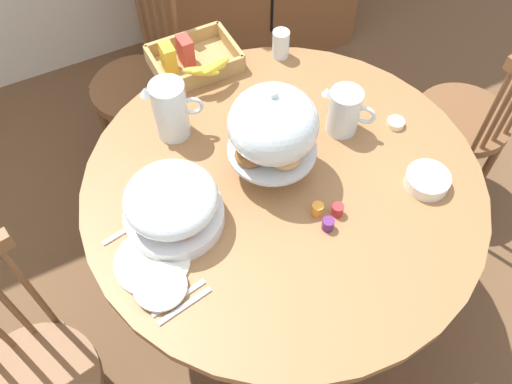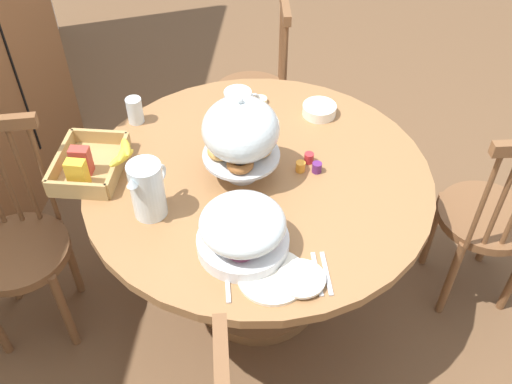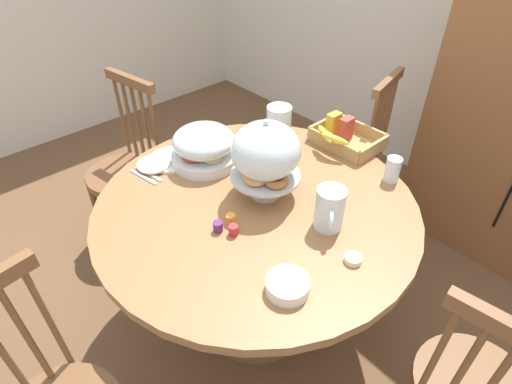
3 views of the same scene
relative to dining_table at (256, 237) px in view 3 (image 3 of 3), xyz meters
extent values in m
plane|color=brown|center=(-0.03, -0.04, -0.55)|extent=(10.00, 10.00, 0.00)
cylinder|color=olive|center=(0.00, 0.00, 0.17)|extent=(1.29, 1.29, 0.04)
cylinder|color=brown|center=(0.00, 0.00, -0.16)|extent=(0.14, 0.14, 0.63)
cylinder|color=brown|center=(0.00, 0.00, -0.52)|extent=(0.56, 0.56, 0.06)
cylinder|color=brown|center=(0.78, 0.24, -0.32)|extent=(0.04, 0.04, 0.45)
cylinder|color=brown|center=(0.89, -0.05, 0.14)|extent=(0.02, 0.02, 0.48)
cylinder|color=brown|center=(0.82, -0.06, 0.14)|extent=(0.02, 0.02, 0.48)
cylinder|color=brown|center=(-0.22, 0.92, -0.10)|extent=(0.40, 0.40, 0.04)
cylinder|color=brown|center=(-0.39, 1.02, -0.32)|extent=(0.04, 0.04, 0.45)
cylinder|color=brown|center=(-0.32, 0.75, -0.32)|extent=(0.04, 0.04, 0.45)
cylinder|color=brown|center=(-0.11, 1.09, -0.32)|extent=(0.04, 0.04, 0.45)
cylinder|color=brown|center=(-0.05, 0.82, -0.32)|extent=(0.04, 0.04, 0.45)
cylinder|color=brown|center=(-0.09, 1.09, 0.14)|extent=(0.02, 0.02, 0.48)
cylinder|color=brown|center=(-0.08, 1.03, 0.14)|extent=(0.02, 0.02, 0.48)
cylinder|color=brown|center=(-0.06, 0.96, 0.14)|extent=(0.02, 0.02, 0.48)
cylinder|color=brown|center=(-0.05, 0.89, 0.14)|extent=(0.02, 0.02, 0.48)
cylinder|color=brown|center=(-0.03, 0.82, 0.14)|extent=(0.02, 0.02, 0.48)
cube|color=brown|center=(-0.06, 0.96, 0.40)|extent=(0.12, 0.36, 0.05)
cylinder|color=brown|center=(-0.93, -0.16, -0.10)|extent=(0.40, 0.40, 0.04)
cylinder|color=brown|center=(-1.05, -0.32, -0.32)|extent=(0.04, 0.04, 0.45)
cylinder|color=brown|center=(-0.77, -0.27, -0.32)|extent=(0.04, 0.04, 0.45)
cylinder|color=brown|center=(-1.09, -0.04, -0.32)|extent=(0.04, 0.04, 0.45)
cylinder|color=brown|center=(-0.82, 0.00, -0.32)|extent=(0.04, 0.04, 0.45)
cylinder|color=brown|center=(-1.10, -0.02, 0.14)|extent=(0.02, 0.02, 0.48)
cylinder|color=brown|center=(-1.03, -0.01, 0.14)|extent=(0.02, 0.02, 0.48)
cylinder|color=brown|center=(-0.96, 0.00, 0.14)|extent=(0.02, 0.02, 0.48)
cylinder|color=brown|center=(-0.89, 0.01, 0.14)|extent=(0.02, 0.02, 0.48)
cylinder|color=brown|center=(-0.82, 0.02, 0.14)|extent=(0.02, 0.02, 0.48)
cube|color=brown|center=(-0.96, 0.00, 0.40)|extent=(0.36, 0.10, 0.05)
cylinder|color=brown|center=(-0.02, -0.96, 0.14)|extent=(0.02, 0.02, 0.48)
cylinder|color=brown|center=(-0.03, -0.89, 0.14)|extent=(0.02, 0.02, 0.48)
cylinder|color=brown|center=(-0.04, -0.82, 0.14)|extent=(0.02, 0.02, 0.48)
cylinder|color=silver|center=(-0.01, 0.06, 0.20)|extent=(0.12, 0.12, 0.02)
cylinder|color=silver|center=(-0.01, 0.06, 0.24)|extent=(0.03, 0.03, 0.09)
cylinder|color=silver|center=(-0.01, 0.06, 0.29)|extent=(0.28, 0.28, 0.01)
torus|color=#B27033|center=(0.06, 0.05, 0.31)|extent=(0.10, 0.10, 0.03)
torus|color=#D19347|center=(-0.02, 0.13, 0.31)|extent=(0.10, 0.10, 0.03)
torus|color=#935628|center=(-0.09, 0.06, 0.31)|extent=(0.10, 0.10, 0.03)
torus|color=tan|center=(0.00, 0.00, 0.31)|extent=(0.10, 0.10, 0.03)
ellipsoid|color=silver|center=(-0.01, 0.06, 0.41)|extent=(0.27, 0.27, 0.22)
sphere|color=silver|center=(-0.01, 0.06, 0.53)|extent=(0.02, 0.02, 0.02)
cylinder|color=silver|center=(-0.36, 0.02, 0.22)|extent=(0.30, 0.30, 0.05)
ellipsoid|color=beige|center=(-0.30, 0.01, 0.26)|extent=(0.09, 0.09, 0.03)
ellipsoid|color=#8CBF59|center=(-0.36, 0.09, 0.26)|extent=(0.09, 0.09, 0.03)
ellipsoid|color=#6B2D4C|center=(-0.43, 0.02, 0.26)|extent=(0.09, 0.09, 0.03)
ellipsoid|color=#CC3D33|center=(-0.36, -0.05, 0.26)|extent=(0.09, 0.09, 0.03)
ellipsoid|color=silver|center=(-0.36, 0.02, 0.31)|extent=(0.28, 0.28, 0.13)
cylinder|color=silver|center=(-0.23, 0.35, 0.30)|extent=(0.11, 0.11, 0.21)
cylinder|color=orange|center=(-0.23, 0.35, 0.27)|extent=(0.10, 0.10, 0.15)
cone|color=silver|center=(-0.29, 0.38, 0.39)|extent=(0.05, 0.05, 0.03)
torus|color=silver|center=(-0.16, 0.33, 0.31)|extent=(0.07, 0.04, 0.07)
cylinder|color=silver|center=(0.28, 0.10, 0.28)|extent=(0.11, 0.11, 0.17)
cylinder|color=white|center=(0.28, 0.10, 0.25)|extent=(0.10, 0.10, 0.11)
cone|color=silver|center=(0.24, 0.15, 0.35)|extent=(0.05, 0.05, 0.03)
torus|color=silver|center=(0.33, 0.05, 0.29)|extent=(0.06, 0.06, 0.07)
cube|color=tan|center=(-0.03, 0.63, 0.20)|extent=(0.30, 0.22, 0.01)
cube|color=tan|center=(-0.03, 0.52, 0.23)|extent=(0.30, 0.02, 0.07)
cube|color=tan|center=(-0.03, 0.74, 0.23)|extent=(0.30, 0.02, 0.07)
cube|color=tan|center=(-0.18, 0.63, 0.23)|extent=(0.02, 0.22, 0.07)
cube|color=tan|center=(0.12, 0.63, 0.23)|extent=(0.02, 0.22, 0.07)
cube|color=gold|center=(-0.13, 0.63, 0.26)|extent=(0.05, 0.07, 0.11)
cube|color=#B23D33|center=(-0.06, 0.64, 0.26)|extent=(0.04, 0.07, 0.11)
ellipsoid|color=yellow|center=(-0.06, 0.49, 0.29)|extent=(0.14, 0.08, 0.05)
ellipsoid|color=yellow|center=(-0.03, 0.49, 0.29)|extent=(0.13, 0.03, 0.05)
ellipsoid|color=yellow|center=(0.00, 0.49, 0.29)|extent=(0.14, 0.08, 0.05)
cylinder|color=white|center=(-0.48, -0.08, 0.20)|extent=(0.22, 0.22, 0.01)
cylinder|color=white|center=(-0.49, -0.17, 0.21)|extent=(0.15, 0.15, 0.01)
cylinder|color=white|center=(0.39, -0.22, 0.22)|extent=(0.14, 0.14, 0.04)
cylinder|color=silver|center=(0.28, 0.53, 0.25)|extent=(0.06, 0.06, 0.11)
cylinder|color=beige|center=(0.46, 0.03, 0.21)|extent=(0.06, 0.06, 0.02)
cylinder|color=#B7282D|center=(0.08, -0.19, 0.21)|extent=(0.04, 0.04, 0.04)
cylinder|color=orange|center=(0.03, -0.15, 0.21)|extent=(0.04, 0.04, 0.04)
cylinder|color=#5B2366|center=(0.03, -0.22, 0.21)|extent=(0.04, 0.04, 0.04)
cube|color=silver|center=(-0.45, -0.22, 0.20)|extent=(0.17, 0.04, 0.01)
cube|color=silver|center=(-0.45, -0.25, 0.20)|extent=(0.17, 0.04, 0.01)
cube|color=silver|center=(-0.50, 0.05, 0.20)|extent=(0.17, 0.04, 0.01)
camera|label=1|loc=(-0.55, -0.87, 1.58)|focal=37.89mm
camera|label=2|loc=(-1.58, -0.13, 1.62)|focal=40.26mm
camera|label=3|loc=(0.93, -0.85, 1.24)|focal=28.57mm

